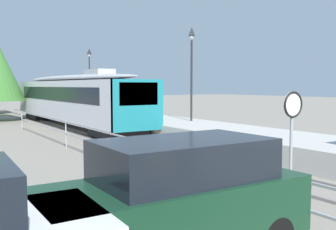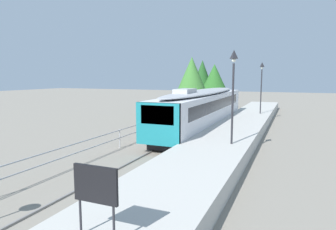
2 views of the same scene
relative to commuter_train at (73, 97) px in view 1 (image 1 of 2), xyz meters
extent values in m
plane|color=gray|center=(-3.00, -7.43, -2.15)|extent=(160.00, 160.00, 0.00)
cube|color=gray|center=(0.00, -7.43, -2.12)|extent=(3.20, 60.00, 0.06)
cube|color=slate|center=(-0.72, -7.43, -2.05)|extent=(0.08, 60.00, 0.08)
cube|color=slate|center=(0.72, -7.43, -2.05)|extent=(0.08, 60.00, 0.08)
cube|color=silver|center=(0.00, 0.11, -0.18)|extent=(2.80, 19.30, 2.55)
cube|color=#19757F|center=(0.00, -9.44, -0.18)|extent=(2.80, 0.24, 2.55)
cube|color=black|center=(0.00, -9.52, 0.38)|extent=(2.13, 0.08, 1.12)
cube|color=black|center=(0.00, 0.11, 0.23)|extent=(2.82, 16.21, 0.92)
ellipsoid|color=#A8AAAF|center=(0.00, 0.11, 1.27)|extent=(2.69, 18.52, 0.44)
cube|color=#A8AAAF|center=(0.00, -4.72, 1.55)|extent=(1.10, 2.20, 0.36)
cube|color=#EAE5C6|center=(0.00, -9.51, -1.18)|extent=(1.00, 0.10, 0.20)
cube|color=black|center=(0.00, -7.14, -1.73)|extent=(2.24, 3.20, 0.55)
cube|color=black|center=(0.00, 7.35, -1.73)|extent=(2.24, 3.20, 0.55)
cube|color=#B7B5AD|center=(3.25, -7.43, -1.70)|extent=(3.90, 60.00, 0.90)
cylinder|color=#232328|center=(4.15, -8.25, 1.05)|extent=(0.12, 0.12, 4.60)
pyramid|color=#232328|center=(4.15, -8.25, 3.85)|extent=(0.34, 0.34, 0.50)
sphere|color=silver|center=(4.15, -8.25, 3.53)|extent=(0.24, 0.24, 0.24)
cylinder|color=#232328|center=(4.15, 7.28, 1.05)|extent=(0.12, 0.12, 4.60)
pyramid|color=#232328|center=(4.15, 7.28, 3.85)|extent=(0.34, 0.34, 0.50)
sphere|color=silver|center=(4.15, 7.28, 3.53)|extent=(0.24, 0.24, 0.24)
cylinder|color=#9EA0A5|center=(-1.94, -20.33, -1.05)|extent=(0.07, 0.07, 2.20)
cylinder|color=white|center=(-1.94, -20.35, 0.35)|extent=(0.60, 0.03, 0.60)
torus|color=black|center=(-1.94, -20.37, 0.35)|extent=(0.61, 0.05, 0.61)
cube|color=#9EA0A5|center=(-3.30, -17.43, -0.95)|extent=(0.05, 36.00, 0.05)
cube|color=#9EA0A5|center=(-3.30, -17.43, -1.46)|extent=(0.05, 36.00, 0.05)
cylinder|color=#9EA0A5|center=(-3.30, -17.43, -1.52)|extent=(0.06, 0.06, 1.25)
cylinder|color=#9EA0A5|center=(-3.30, -8.43, -1.52)|extent=(0.06, 0.06, 1.25)
cylinder|color=#9EA0A5|center=(-3.30, 0.57, -1.52)|extent=(0.06, 0.06, 1.25)
cube|color=#143823|center=(-5.60, -20.95, -1.29)|extent=(4.61, 1.93, 1.00)
cube|color=black|center=(-5.40, -20.95, -0.45)|extent=(2.91, 1.69, 0.68)
cylinder|color=black|center=(-4.08, -20.13, -1.79)|extent=(0.72, 0.24, 0.72)
camera|label=1|loc=(-9.13, -26.21, 0.79)|focal=41.50mm
camera|label=2|loc=(7.35, -25.24, 2.62)|focal=31.84mm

